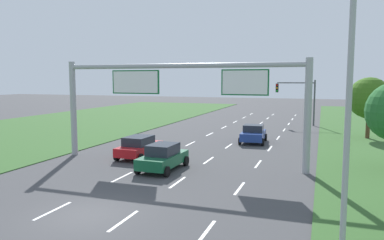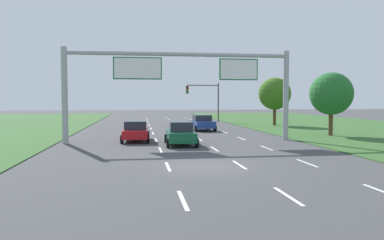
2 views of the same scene
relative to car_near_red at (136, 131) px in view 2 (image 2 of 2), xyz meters
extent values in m
plane|color=#424244|center=(3.34, -11.30, -0.80)|extent=(200.00, 200.00, 0.00)
cube|color=white|center=(1.59, -17.30, -0.80)|extent=(0.14, 2.40, 0.01)
cube|color=white|center=(1.59, -11.30, -0.80)|extent=(0.14, 2.40, 0.01)
cube|color=white|center=(1.59, -5.30, -0.80)|extent=(0.14, 2.40, 0.01)
cube|color=white|center=(1.59, 0.70, -0.80)|extent=(0.14, 2.40, 0.01)
cube|color=white|center=(1.59, 6.70, -0.80)|extent=(0.14, 2.40, 0.01)
cube|color=white|center=(1.59, 12.70, -0.80)|extent=(0.14, 2.40, 0.01)
cube|color=white|center=(1.59, 18.70, -0.80)|extent=(0.14, 2.40, 0.01)
cube|color=white|center=(1.59, 24.70, -0.80)|extent=(0.14, 2.40, 0.01)
cube|color=white|center=(1.59, 30.70, -0.80)|extent=(0.14, 2.40, 0.01)
cube|color=white|center=(1.59, 36.70, -0.80)|extent=(0.14, 2.40, 0.01)
cube|color=white|center=(5.09, -17.30, -0.80)|extent=(0.14, 2.40, 0.01)
cube|color=white|center=(5.09, -11.30, -0.80)|extent=(0.14, 2.40, 0.01)
cube|color=white|center=(5.09, -5.30, -0.80)|extent=(0.14, 2.40, 0.01)
cube|color=white|center=(5.09, 0.70, -0.80)|extent=(0.14, 2.40, 0.01)
cube|color=white|center=(5.09, 6.70, -0.80)|extent=(0.14, 2.40, 0.01)
cube|color=white|center=(5.09, 12.70, -0.80)|extent=(0.14, 2.40, 0.01)
cube|color=white|center=(5.09, 18.70, -0.80)|extent=(0.14, 2.40, 0.01)
cube|color=white|center=(5.09, 24.70, -0.80)|extent=(0.14, 2.40, 0.01)
cube|color=white|center=(5.09, 30.70, -0.80)|extent=(0.14, 2.40, 0.01)
cube|color=white|center=(5.09, 36.70, -0.80)|extent=(0.14, 2.40, 0.01)
cube|color=white|center=(8.59, -11.30, -0.80)|extent=(0.14, 2.40, 0.01)
cube|color=white|center=(8.59, -5.30, -0.80)|extent=(0.14, 2.40, 0.01)
cube|color=white|center=(8.59, 0.70, -0.80)|extent=(0.14, 2.40, 0.01)
cube|color=white|center=(8.59, 6.70, -0.80)|extent=(0.14, 2.40, 0.01)
cube|color=white|center=(8.59, 12.70, -0.80)|extent=(0.14, 2.40, 0.01)
cube|color=white|center=(8.59, 18.70, -0.80)|extent=(0.14, 2.40, 0.01)
cube|color=white|center=(8.59, 24.70, -0.80)|extent=(0.14, 2.40, 0.01)
cube|color=white|center=(8.59, 30.70, -0.80)|extent=(0.14, 2.40, 0.01)
cube|color=white|center=(8.59, 36.70, -0.80)|extent=(0.14, 2.40, 0.01)
cube|color=red|center=(0.00, 0.05, -0.17)|extent=(1.95, 4.37, 0.63)
cube|color=#232833|center=(0.00, -0.12, 0.46)|extent=(1.68, 2.21, 0.63)
cylinder|color=black|center=(-0.89, 1.68, -0.48)|extent=(0.24, 0.65, 0.64)
cylinder|color=black|center=(0.98, 1.63, -0.48)|extent=(0.24, 0.65, 0.64)
cylinder|color=black|center=(-0.98, -1.53, -0.48)|extent=(0.24, 0.65, 0.64)
cylinder|color=black|center=(0.89, -1.59, -0.48)|extent=(0.24, 0.65, 0.64)
cube|color=navy|center=(6.76, 9.12, -0.13)|extent=(2.16, 4.04, 0.70)
cube|color=#232833|center=(6.76, 9.17, 0.51)|extent=(1.80, 1.74, 0.60)
cylinder|color=black|center=(5.69, 10.47, -0.48)|extent=(0.26, 0.65, 0.64)
cylinder|color=black|center=(7.66, 10.59, -0.48)|extent=(0.26, 0.65, 0.64)
cylinder|color=black|center=(5.86, 7.64, -0.48)|extent=(0.26, 0.65, 0.64)
cylinder|color=black|center=(7.83, 7.76, -0.48)|extent=(0.26, 0.65, 0.64)
cube|color=#145633|center=(3.14, -2.89, -0.15)|extent=(1.98, 4.21, 0.67)
cube|color=#232833|center=(3.14, -2.89, 0.52)|extent=(1.60, 2.10, 0.66)
cylinder|color=black|center=(2.23, -1.33, -0.48)|extent=(0.24, 0.65, 0.64)
cylinder|color=black|center=(4.14, -1.38, -0.48)|extent=(0.24, 0.65, 0.64)
cylinder|color=black|center=(2.15, -4.40, -0.48)|extent=(0.24, 0.65, 0.64)
cylinder|color=black|center=(4.06, -4.45, -0.48)|extent=(0.24, 0.65, 0.64)
cylinder|color=#9EA0A5|center=(-5.06, -0.79, 2.70)|extent=(0.44, 0.44, 7.00)
cylinder|color=#9EA0A5|center=(11.74, -0.79, 2.70)|extent=(0.44, 0.44, 7.00)
cylinder|color=#9EA0A5|center=(3.34, -0.79, 5.80)|extent=(16.80, 0.32, 0.32)
cube|color=#0C5B28|center=(0.19, -0.79, 4.71)|extent=(3.58, 0.12, 1.65)
cube|color=white|center=(0.19, -0.85, 4.71)|extent=(3.42, 0.01, 1.49)
cube|color=#0C5B28|center=(7.89, -0.79, 4.71)|extent=(3.02, 0.12, 1.65)
cube|color=white|center=(7.89, -0.85, 4.71)|extent=(2.86, 0.01, 1.49)
cylinder|color=#47494F|center=(11.62, 23.74, 2.00)|extent=(0.20, 0.20, 5.60)
cylinder|color=#47494F|center=(9.37, 23.74, 4.45)|extent=(4.50, 0.14, 0.14)
cube|color=black|center=(7.12, 23.74, 3.80)|extent=(0.32, 0.36, 1.10)
sphere|color=red|center=(7.12, 23.53, 4.17)|extent=(0.22, 0.22, 0.22)
sphere|color=orange|center=(7.12, 23.53, 3.80)|extent=(0.22, 0.22, 0.22)
sphere|color=green|center=(7.12, 23.53, 3.43)|extent=(0.22, 0.22, 0.22)
cylinder|color=#513823|center=(16.91, 1.69, 0.36)|extent=(0.37, 0.37, 2.33)
sphere|color=#23642A|center=(16.91, 1.69, 2.92)|extent=(3.72, 3.72, 3.72)
cylinder|color=#513823|center=(16.75, 14.93, 0.42)|extent=(0.38, 0.38, 2.46)
sphere|color=#37641A|center=(16.75, 14.93, 3.13)|extent=(3.93, 3.93, 3.93)
camera|label=1|loc=(12.54, -24.21, 4.93)|focal=35.00mm
camera|label=2|loc=(0.21, -28.93, 2.38)|focal=35.00mm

